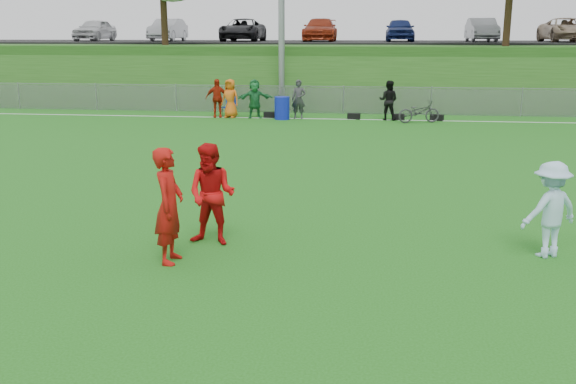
% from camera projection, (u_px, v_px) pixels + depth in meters
% --- Properties ---
extents(ground, '(120.00, 120.00, 0.00)m').
position_uv_depth(ground, '(296.00, 262.00, 10.65)').
color(ground, '#1D5612').
rests_on(ground, ground).
extents(sideline_far, '(60.00, 0.10, 0.01)m').
position_uv_depth(sideline_far, '(341.00, 119.00, 27.98)').
color(sideline_far, white).
rests_on(sideline_far, ground).
extents(fence, '(58.00, 0.06, 1.30)m').
position_uv_depth(fence, '(343.00, 100.00, 29.75)').
color(fence, gray).
rests_on(fence, ground).
extents(berm, '(120.00, 18.00, 3.00)m').
position_uv_depth(berm, '(350.00, 68.00, 40.13)').
color(berm, '#1E4C15').
rests_on(berm, ground).
extents(parking_lot, '(120.00, 12.00, 0.10)m').
position_uv_depth(parking_lot, '(352.00, 42.00, 41.68)').
color(parking_lot, black).
rests_on(parking_lot, berm).
extents(car_row, '(32.04, 5.18, 1.44)m').
position_uv_depth(car_row, '(333.00, 30.00, 40.67)').
color(car_row, silver).
rests_on(car_row, parking_lot).
extents(spectator_row, '(8.55, 0.98, 1.69)m').
position_uv_depth(spectator_row, '(277.00, 99.00, 28.11)').
color(spectator_row, '#A41E0B').
rests_on(spectator_row, ground).
extents(gear_bags, '(7.85, 0.48, 0.26)m').
position_uv_depth(gear_bags, '(364.00, 116.00, 27.93)').
color(gear_bags, black).
rests_on(gear_bags, ground).
extents(player_red_left, '(0.47, 0.71, 1.93)m').
position_uv_depth(player_red_left, '(169.00, 206.00, 10.46)').
color(player_red_left, '#A7100B').
rests_on(player_red_left, ground).
extents(player_red_center, '(0.99, 0.82, 1.83)m').
position_uv_depth(player_red_center, '(212.00, 195.00, 11.36)').
color(player_red_center, red).
rests_on(player_red_center, ground).
extents(player_blue, '(1.22, 1.03, 1.64)m').
position_uv_depth(player_blue, '(550.00, 210.00, 10.75)').
color(player_blue, '#ADD5F0').
rests_on(player_blue, ground).
extents(recycling_bin, '(0.75, 0.75, 0.98)m').
position_uv_depth(recycling_bin, '(282.00, 108.00, 27.87)').
color(recycling_bin, '#0F1EAA').
rests_on(recycling_bin, ground).
extents(camp_chair, '(0.59, 0.60, 0.88)m').
position_uv_depth(camp_chair, '(229.00, 110.00, 29.03)').
color(camp_chair, '#103CB2').
rests_on(camp_chair, ground).
extents(bicycle, '(1.87, 1.11, 0.93)m').
position_uv_depth(bicycle, '(419.00, 112.00, 26.79)').
color(bicycle, '#2A2A2D').
rests_on(bicycle, ground).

